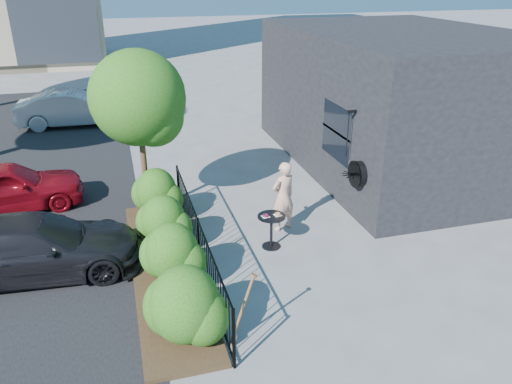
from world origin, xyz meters
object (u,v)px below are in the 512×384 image
object	(u,v)px
woman	(283,196)
car_darkgrey	(35,247)
car_red	(5,187)
patio_tree	(141,104)
cafe_table	(271,226)
shovel	(241,313)
car_silver	(73,108)

from	to	relation	value
woman	car_darkgrey	xyz separation A→B (m)	(-5.28, -0.44, -0.23)
car_red	car_darkgrey	bearing A→B (deg)	-170.39
patio_tree	cafe_table	distance (m)	4.07
woman	cafe_table	bearing A→B (deg)	35.61
woman	shovel	size ratio (longest dim) A/B	1.28
patio_tree	cafe_table	xyz separation A→B (m)	(2.37, -2.43, -2.24)
shovel	car_red	distance (m)	7.75
cafe_table	car_red	xyz separation A→B (m)	(-5.81, 3.58, 0.10)
cafe_table	woman	bearing A→B (deg)	55.02
patio_tree	car_silver	xyz separation A→B (m)	(-2.14, 8.62, -2.08)
cafe_table	car_silver	size ratio (longest dim) A/B	0.20
woman	car_red	world-z (taller)	woman
woman	car_silver	distance (m)	11.48
cafe_table	car_darkgrey	world-z (taller)	car_darkgrey
woman	car_darkgrey	size ratio (longest dim) A/B	0.40
car_darkgrey	car_red	bearing A→B (deg)	20.87
woman	car_darkgrey	world-z (taller)	woman
car_silver	patio_tree	bearing A→B (deg)	-163.56
shovel	patio_tree	bearing A→B (deg)	100.65
cafe_table	woman	distance (m)	0.95
woman	car_darkgrey	distance (m)	5.31
patio_tree	woman	bearing A→B (deg)	-30.49
patio_tree	car_silver	world-z (taller)	patio_tree
car_red	cafe_table	bearing A→B (deg)	-129.60
car_red	car_silver	size ratio (longest dim) A/B	0.89
car_red	shovel	bearing A→B (deg)	-153.22
woman	shovel	distance (m)	4.02
cafe_table	shovel	world-z (taller)	shovel
patio_tree	shovel	world-z (taller)	patio_tree
car_red	car_silver	distance (m)	7.59
patio_tree	car_red	distance (m)	4.21
cafe_table	car_darkgrey	distance (m)	4.78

